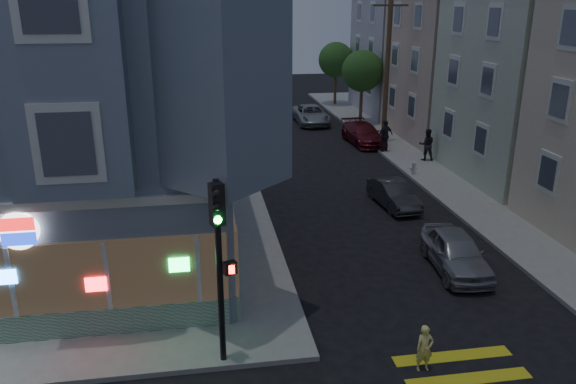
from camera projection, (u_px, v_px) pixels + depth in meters
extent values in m
cube|color=gray|center=(547.00, 140.00, 37.18)|extent=(24.00, 42.00, 0.15)
cube|color=slate|center=(19.00, 97.00, 19.77)|extent=(14.00, 14.00, 11.00)
cube|color=silver|center=(26.00, 142.00, 20.31)|extent=(14.30, 14.30, 0.25)
cylinder|color=white|center=(19.00, 231.00, 14.09)|extent=(1.00, 0.12, 1.00)
cube|color=tan|center=(491.00, 67.00, 37.02)|extent=(12.00, 8.60, 9.00)
cube|color=#A29EAD|center=(437.00, 45.00, 45.18)|extent=(12.00, 8.60, 10.50)
cylinder|color=#4C3826|center=(387.00, 71.00, 34.95)|extent=(0.30, 0.30, 9.00)
cube|color=#4C3826|center=(391.00, 5.00, 33.68)|extent=(2.20, 0.12, 0.12)
cylinder|color=#4C3826|center=(361.00, 101.00, 41.53)|extent=(0.24, 0.24, 3.20)
sphere|color=#274E1C|center=(362.00, 71.00, 40.81)|extent=(3.00, 3.00, 3.00)
cylinder|color=#4C3826|center=(335.00, 85.00, 48.99)|extent=(0.24, 0.24, 3.20)
sphere|color=#274E1C|center=(336.00, 60.00, 48.28)|extent=(3.00, 3.00, 3.00)
imported|color=#E8DE77|center=(425.00, 348.00, 14.06)|extent=(0.46, 0.30, 1.25)
imported|color=black|center=(427.00, 145.00, 31.94)|extent=(1.01, 0.86, 1.81)
imported|color=#27242D|center=(385.00, 136.00, 33.80)|extent=(1.22, 0.88, 1.92)
imported|color=#95979C|center=(456.00, 252.00, 19.31)|extent=(1.95, 4.09, 1.35)
imported|color=#313335|center=(394.00, 194.00, 25.26)|extent=(1.56, 3.67, 1.18)
imported|color=maroon|center=(363.00, 134.00, 36.23)|extent=(2.15, 4.69, 1.33)
imported|color=#969DA0|center=(311.00, 115.00, 42.11)|extent=(2.28, 4.92, 1.37)
cylinder|color=black|center=(220.00, 274.00, 13.64)|extent=(0.16, 0.16, 4.85)
cube|color=black|center=(217.00, 204.00, 12.83)|extent=(0.39, 0.37, 1.02)
sphere|color=black|center=(217.00, 193.00, 12.58)|extent=(0.19, 0.19, 0.19)
sphere|color=black|center=(217.00, 207.00, 12.68)|extent=(0.19, 0.19, 0.19)
sphere|color=#19F23F|center=(218.00, 220.00, 12.79)|extent=(0.19, 0.19, 0.19)
cube|color=black|center=(230.00, 268.00, 13.44)|extent=(0.36, 0.29, 0.31)
cube|color=#FF2614|center=(230.00, 270.00, 13.34)|extent=(0.21, 0.02, 0.21)
cylinder|color=silver|center=(414.00, 169.00, 29.56)|extent=(0.21, 0.21, 0.54)
sphere|color=silver|center=(414.00, 163.00, 29.46)|extent=(0.23, 0.23, 0.23)
cylinder|color=silver|center=(414.00, 168.00, 29.54)|extent=(0.40, 0.11, 0.11)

